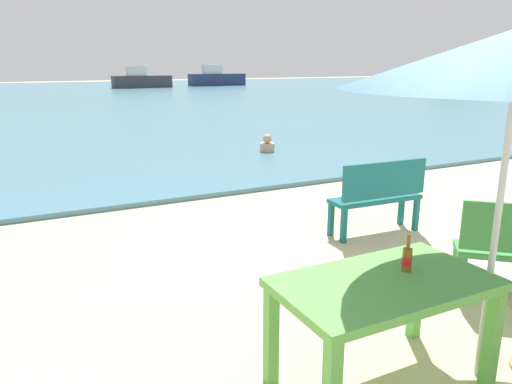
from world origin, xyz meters
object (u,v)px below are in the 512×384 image
beer_bottle_amber (407,257)px  boat_cargo_ship (141,80)px  bench_teal_center (379,193)px  boat_barge (461,79)px  swimmer_person (267,145)px  picnic_table_green (384,295)px  boat_fishing_trawler (216,78)px

beer_bottle_amber → boat_cargo_ship: boat_cargo_ship is taller
bench_teal_center → boat_cargo_ship: boat_cargo_ship is taller
boat_barge → beer_bottle_amber: bearing=-139.6°
beer_bottle_amber → swimmer_person: (3.09, 7.72, -0.61)m
bench_teal_center → swimmer_person: bench_teal_center is taller
picnic_table_green → bench_teal_center: (1.95, 2.31, -0.11)m
bench_teal_center → boat_barge: bearing=39.5°
bench_teal_center → swimmer_person: (1.36, 5.45, -0.30)m
beer_bottle_amber → boat_cargo_ship: size_ratio=0.06×
picnic_table_green → swimmer_person: size_ratio=3.41×
picnic_table_green → boat_barge: bearing=40.3°
bench_teal_center → beer_bottle_amber: bearing=-127.4°
boat_fishing_trawler → beer_bottle_amber: bearing=-110.7°
picnic_table_green → boat_barge: 40.51m
boat_fishing_trawler → swimmer_person: bearing=-110.5°
bench_teal_center → boat_cargo_ship: 37.14m
boat_barge → boat_cargo_ship: size_ratio=1.15×
beer_bottle_amber → boat_fishing_trawler: (15.04, 39.73, -0.11)m
boat_fishing_trawler → boat_cargo_ship: size_ratio=1.06×
picnic_table_green → beer_bottle_amber: beer_bottle_amber is taller
boat_cargo_ship → picnic_table_green: bearing=-101.9°
bench_teal_center → boat_fishing_trawler: size_ratio=0.24×
boat_fishing_trawler → boat_barge: 20.72m
beer_bottle_amber → boat_cargo_ship: 39.69m
picnic_table_green → bench_teal_center: 3.03m
picnic_table_green → boat_cargo_ship: size_ratio=0.29×
bench_teal_center → boat_cargo_ship: size_ratio=0.26×
bench_teal_center → boat_barge: boat_barge is taller
bench_teal_center → picnic_table_green: bearing=-130.2°
beer_bottle_amber → boat_fishing_trawler: bearing=69.3°
swimmer_person → boat_fishing_trawler: boat_fishing_trawler is taller
picnic_table_green → boat_fishing_trawler: (15.25, 39.78, 0.09)m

